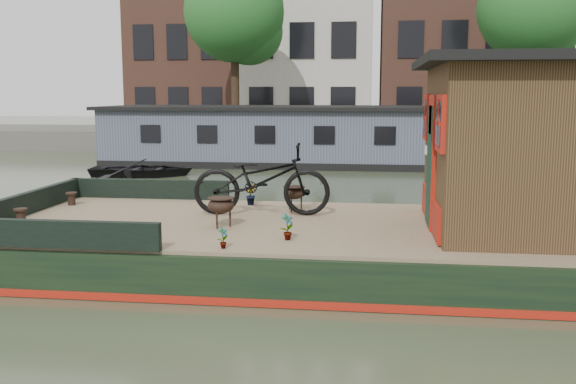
# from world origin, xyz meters

# --- Properties ---
(ground) EXTENTS (120.00, 120.00, 0.00)m
(ground) POSITION_xyz_m (0.00, 0.00, 0.00)
(ground) COLOR #343F28
(ground) RESTS_ON ground
(houseboat_hull) EXTENTS (14.01, 4.02, 0.60)m
(houseboat_hull) POSITION_xyz_m (-1.33, 0.00, 0.27)
(houseboat_hull) COLOR black
(houseboat_hull) RESTS_ON ground
(houseboat_deck) EXTENTS (11.80, 3.80, 0.05)m
(houseboat_deck) POSITION_xyz_m (0.00, 0.00, 0.62)
(houseboat_deck) COLOR #93745B
(houseboat_deck) RESTS_ON houseboat_hull
(bow_bulwark) EXTENTS (3.00, 4.00, 0.35)m
(bow_bulwark) POSITION_xyz_m (-5.07, 0.00, 0.82)
(bow_bulwark) COLOR black
(bow_bulwark) RESTS_ON houseboat_deck
(cabin) EXTENTS (4.00, 3.50, 2.42)m
(cabin) POSITION_xyz_m (2.19, 0.00, 1.88)
(cabin) COLOR black
(cabin) RESTS_ON houseboat_deck
(bicycle) EXTENTS (2.23, 0.92, 1.14)m
(bicycle) POSITION_xyz_m (-2.16, 0.59, 1.22)
(bicycle) COLOR black
(bicycle) RESTS_ON houseboat_deck
(potted_plant_a) EXTENTS (0.22, 0.22, 0.36)m
(potted_plant_a) POSITION_xyz_m (-1.52, -1.13, 0.83)
(potted_plant_a) COLOR #A2682E
(potted_plant_a) RESTS_ON houseboat_deck
(potted_plant_b) EXTENTS (0.21, 0.23, 0.36)m
(potted_plant_b) POSITION_xyz_m (-2.51, 1.48, 0.83)
(potted_plant_b) COLOR brown
(potted_plant_b) RESTS_ON houseboat_deck
(potted_plant_e) EXTENTS (0.17, 0.17, 0.27)m
(potted_plant_e) POSITION_xyz_m (-2.26, -1.70, 0.79)
(potted_plant_e) COLOR brown
(potted_plant_e) RESTS_ON houseboat_deck
(brazier_front) EXTENTS (0.54, 0.54, 0.44)m
(brazier_front) POSITION_xyz_m (-2.59, -0.42, 0.87)
(brazier_front) COLOR black
(brazier_front) RESTS_ON houseboat_deck
(brazier_rear) EXTENTS (0.40, 0.40, 0.41)m
(brazier_rear) POSITION_xyz_m (-1.69, 0.99, 0.86)
(brazier_rear) COLOR black
(brazier_rear) RESTS_ON houseboat_deck
(bollard_port) EXTENTS (0.20, 0.20, 0.22)m
(bollard_port) POSITION_xyz_m (-5.60, 1.06, 0.76)
(bollard_port) COLOR black
(bollard_port) RESTS_ON houseboat_deck
(bollard_stbd) EXTENTS (0.20, 0.20, 0.23)m
(bollard_stbd) POSITION_xyz_m (-5.60, -0.58, 0.77)
(bollard_stbd) COLOR black
(bollard_stbd) RESTS_ON houseboat_deck
(dinghy) EXTENTS (3.47, 2.68, 0.66)m
(dinghy) POSITION_xyz_m (-7.58, 9.90, 0.33)
(dinghy) COLOR black
(dinghy) RESTS_ON ground
(far_houseboat) EXTENTS (20.40, 4.40, 2.11)m
(far_houseboat) POSITION_xyz_m (0.00, 14.00, 0.97)
(far_houseboat) COLOR #4C5366
(far_houseboat) RESTS_ON ground
(quay) EXTENTS (60.00, 6.00, 0.90)m
(quay) POSITION_xyz_m (0.00, 20.50, 0.45)
(quay) COLOR #47443F
(quay) RESTS_ON ground
(tree_left) EXTENTS (4.40, 4.40, 7.40)m
(tree_left) POSITION_xyz_m (-6.36, 19.07, 5.89)
(tree_left) COLOR #332316
(tree_left) RESTS_ON quay
(tree_right) EXTENTS (4.40, 4.40, 7.40)m
(tree_right) POSITION_xyz_m (6.14, 19.07, 5.89)
(tree_right) COLOR #332316
(tree_right) RESTS_ON quay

